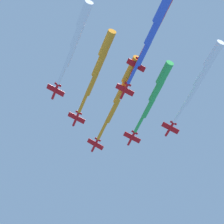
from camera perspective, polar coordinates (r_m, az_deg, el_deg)
name	(u,v)px	position (r m, az deg, el deg)	size (l,w,h in m)	color
jet_lead	(121,91)	(222.06, 1.02, 2.40)	(24.90, 55.73, 4.51)	red
jet_port_inner	(98,64)	(213.76, -1.56, 5.43)	(22.80, 51.92, 4.39)	red
jet_starboard_inner	(155,91)	(219.80, 4.96, 2.36)	(21.24, 48.26, 4.42)	red
jet_port_mid	(76,36)	(205.46, -4.09, 8.63)	(22.23, 48.78, 4.43)	red
jet_starboard_mid	(201,75)	(216.35, 10.12, 4.13)	(23.52, 52.16, 4.43)	red
jet_port_outer	(152,32)	(202.68, 4.57, 9.03)	(22.37, 50.60, 4.43)	red
jet_starboard_outer	(166,4)	(199.30, 6.20, 12.13)	(23.17, 50.49, 4.47)	red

